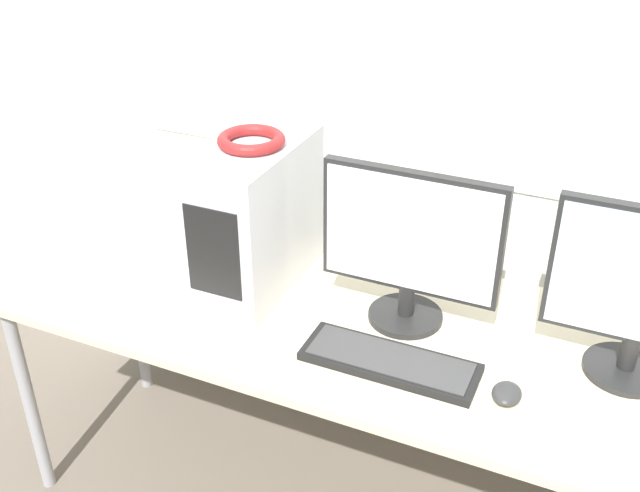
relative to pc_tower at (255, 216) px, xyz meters
The scene contains 9 objects.
wall_back 0.66m from the pc_tower, 51.14° to the left, with size 8.00×0.07×2.70m.
desk 0.43m from the pc_tower, 10.18° to the right, with size 2.11×0.70×0.77m.
pc_tower is the anchor object (origin of this frame).
headphones 0.22m from the pc_tower, 90.00° to the left, with size 0.18×0.18×0.03m.
monitor_main 0.44m from the pc_tower, ahead, with size 0.46×0.19×0.42m.
keyboard 0.55m from the pc_tower, 23.88° to the right, with size 0.43×0.14×0.02m.
mouse 0.80m from the pc_tower, 15.83° to the right, with size 0.07×0.08×0.03m.
cell_phone 0.31m from the pc_tower, 149.12° to the right, with size 0.09×0.14×0.01m.
paper_sheet_left 0.35m from the pc_tower, 112.64° to the right, with size 0.23×0.31×0.00m.
Camera 1 is at (0.56, -1.15, 1.91)m, focal length 42.00 mm.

